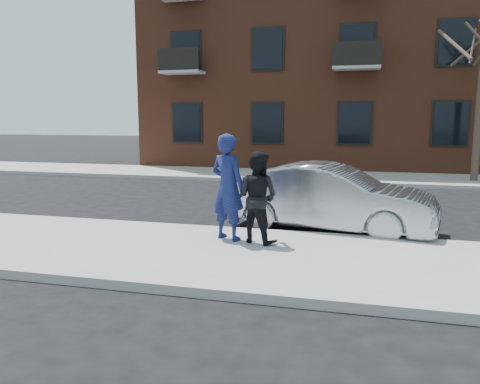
# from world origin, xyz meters

# --- Properties ---
(ground) EXTENTS (100.00, 100.00, 0.00)m
(ground) POSITION_xyz_m (0.00, 0.00, 0.00)
(ground) COLOR black
(ground) RESTS_ON ground
(near_sidewalk) EXTENTS (50.00, 3.50, 0.15)m
(near_sidewalk) POSITION_xyz_m (0.00, -0.25, 0.07)
(near_sidewalk) COLOR gray
(near_sidewalk) RESTS_ON ground
(near_curb) EXTENTS (50.00, 0.10, 0.15)m
(near_curb) POSITION_xyz_m (0.00, 1.55, 0.07)
(near_curb) COLOR #999691
(near_curb) RESTS_ON ground
(far_sidewalk) EXTENTS (50.00, 3.50, 0.15)m
(far_sidewalk) POSITION_xyz_m (0.00, 11.25, 0.07)
(far_sidewalk) COLOR gray
(far_sidewalk) RESTS_ON ground
(far_curb) EXTENTS (50.00, 0.10, 0.15)m
(far_curb) POSITION_xyz_m (0.00, 9.45, 0.07)
(far_curb) COLOR #999691
(far_curb) RESTS_ON ground
(apartment_building) EXTENTS (24.30, 10.30, 12.30)m
(apartment_building) POSITION_xyz_m (2.00, 18.00, 6.16)
(apartment_building) COLOR brown
(apartment_building) RESTS_ON ground
(silver_sedan) EXTENTS (4.66, 2.36, 1.46)m
(silver_sedan) POSITION_xyz_m (-0.24, 2.39, 0.73)
(silver_sedan) COLOR #999BA3
(silver_sedan) RESTS_ON ground
(man_hoodie) EXTENTS (0.87, 0.74, 2.02)m
(man_hoodie) POSITION_xyz_m (-2.04, 0.62, 1.16)
(man_hoodie) COLOR navy
(man_hoodie) RESTS_ON near_sidewalk
(man_peacoat) EXTENTS (1.00, 0.89, 1.70)m
(man_peacoat) POSITION_xyz_m (-1.46, 0.56, 1.00)
(man_peacoat) COLOR black
(man_peacoat) RESTS_ON near_sidewalk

